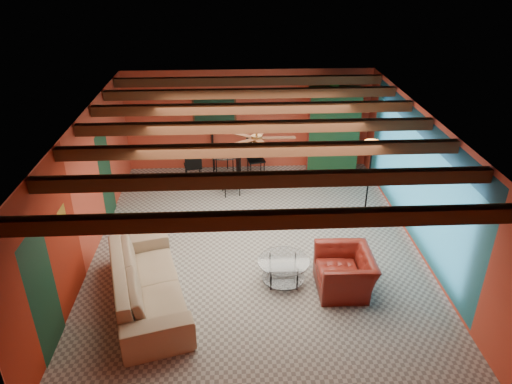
{
  "coord_description": "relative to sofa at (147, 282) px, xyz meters",
  "views": [
    {
      "loc": [
        -0.44,
        -8.2,
        5.49
      ],
      "look_at": [
        0.0,
        0.2,
        1.15
      ],
      "focal_mm": 33.56,
      "sensor_mm": 36.0,
      "label": 1
    }
  ],
  "objects": [
    {
      "name": "room",
      "position": [
        1.94,
        1.72,
        1.95
      ],
      "size": [
        6.52,
        8.01,
        2.71
      ],
      "color": "gray",
      "rests_on": "ground"
    },
    {
      "name": "sofa",
      "position": [
        0.0,
        0.0,
        0.0
      ],
      "size": [
        1.79,
        2.98,
        0.82
      ],
      "primitive_type": "imported",
      "rotation": [
        0.0,
        0.0,
        1.84
      ],
      "color": "#937B5E",
      "rests_on": "ground"
    },
    {
      "name": "armchair",
      "position": [
        3.43,
        0.2,
        -0.05
      ],
      "size": [
        0.96,
        1.1,
        0.71
      ],
      "primitive_type": "imported",
      "rotation": [
        0.0,
        0.0,
        -1.58
      ],
      "color": "maroon",
      "rests_on": "ground"
    },
    {
      "name": "coffee_table",
      "position": [
        2.37,
        0.43,
        -0.17
      ],
      "size": [
        0.97,
        0.97,
        0.48
      ],
      "primitive_type": null,
      "rotation": [
        0.0,
        0.0,
        -0.04
      ],
      "color": "silver",
      "rests_on": "ground"
    },
    {
      "name": "dining_table",
      "position": [
        1.29,
        4.81,
        0.14
      ],
      "size": [
        2.47,
        2.47,
        1.1
      ],
      "primitive_type": null,
      "rotation": [
        0.0,
        0.0,
        0.18
      ],
      "color": "silver",
      "rests_on": "ground"
    },
    {
      "name": "armoire",
      "position": [
        4.14,
        5.31,
        0.69
      ],
      "size": [
        1.33,
        0.79,
        2.2
      ],
      "primitive_type": "cube",
      "rotation": [
        0.0,
        0.0,
        -0.15
      ],
      "color": "maroon",
      "rests_on": "ground"
    },
    {
      "name": "floor_lamp",
      "position": [
        4.38,
        2.45,
        0.55
      ],
      "size": [
        0.46,
        0.46,
        1.92
      ],
      "primitive_type": null,
      "rotation": [
        0.0,
        0.0,
        -0.19
      ],
      "color": "black",
      "rests_on": "ground"
    },
    {
      "name": "ceiling_fan",
      "position": [
        1.94,
        1.61,
        1.95
      ],
      "size": [
        1.5,
        1.5,
        0.44
      ],
      "primitive_type": null,
      "color": "#472614",
      "rests_on": "ceiling"
    },
    {
      "name": "painting",
      "position": [
        1.04,
        5.57,
        1.24
      ],
      "size": [
        1.05,
        0.03,
        0.65
      ],
      "primitive_type": "cube",
      "color": "black",
      "rests_on": "wall_back"
    },
    {
      "name": "potted_plant",
      "position": [
        4.14,
        5.31,
        2.01
      ],
      "size": [
        0.43,
        0.38,
        0.44
      ],
      "primitive_type": "imported",
      "rotation": [
        0.0,
        0.0,
        0.1
      ],
      "color": "#26661E",
      "rests_on": "armoire"
    },
    {
      "name": "vase",
      "position": [
        1.29,
        4.81,
        0.8
      ],
      "size": [
        0.21,
        0.21,
        0.2
      ],
      "primitive_type": "imported",
      "rotation": [
        0.0,
        0.0,
        0.09
      ],
      "color": "orange",
      "rests_on": "dining_table"
    }
  ]
}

